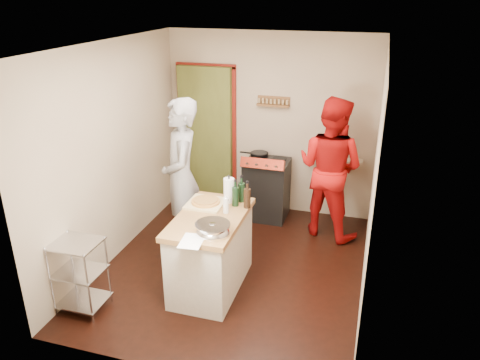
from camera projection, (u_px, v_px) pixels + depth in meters
name	position (u px, v px, depth m)	size (l,w,h in m)	color
floor	(234.00, 266.00, 5.66)	(3.50, 3.50, 0.00)	black
back_wall	(228.00, 132.00, 6.97)	(3.00, 0.44, 2.60)	tan
left_wall	(113.00, 153.00, 5.56)	(0.04, 3.50, 2.60)	tan
right_wall	(374.00, 181.00, 4.77)	(0.04, 3.50, 2.60)	tan
ceiling	(233.00, 44.00, 4.66)	(3.00, 3.50, 0.02)	white
stove	(266.00, 188.00, 6.74)	(0.60, 0.63, 1.00)	black
wire_shelving	(79.00, 272.00, 4.77)	(0.48, 0.40, 0.80)	silver
island	(211.00, 250.00, 5.12)	(0.70, 1.29, 1.19)	beige
person_stripe	(182.00, 178.00, 5.69)	(0.72, 0.47, 1.96)	#BBBAC0
person_red	(330.00, 168.00, 6.11)	(0.92, 0.71, 1.89)	#A90C0B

